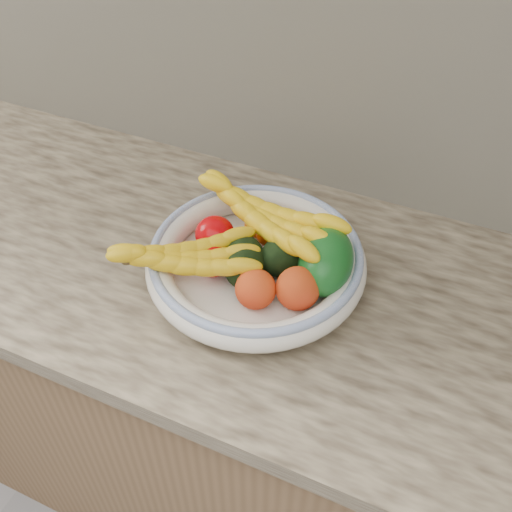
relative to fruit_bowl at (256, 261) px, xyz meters
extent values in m
cube|color=brown|center=(0.00, 0.02, -0.52)|extent=(2.40, 0.62, 0.86)
cube|color=tan|center=(0.00, 0.02, -0.07)|extent=(2.44, 0.66, 0.04)
cube|color=beige|center=(0.00, 0.33, 0.20)|extent=(2.40, 0.02, 0.50)
cylinder|color=white|center=(0.00, 0.00, -0.04)|extent=(0.13, 0.13, 0.02)
cylinder|color=white|center=(0.00, 0.00, -0.03)|extent=(0.32, 0.32, 0.01)
torus|color=white|center=(0.00, 0.00, 0.00)|extent=(0.39, 0.39, 0.05)
torus|color=#3A5AA4|center=(0.00, 0.00, 0.02)|extent=(0.37, 0.37, 0.02)
ellipsoid|color=#E36004|center=(-0.03, 0.08, 0.01)|extent=(0.06, 0.06, 0.05)
ellipsoid|color=orange|center=(0.05, 0.09, 0.01)|extent=(0.06, 0.06, 0.05)
ellipsoid|color=#F04E05|center=(0.00, 0.07, 0.01)|extent=(0.08, 0.08, 0.05)
ellipsoid|color=#C60107|center=(-0.09, 0.02, 0.01)|extent=(0.10, 0.10, 0.07)
ellipsoid|color=#B60002|center=(-0.06, -0.04, 0.01)|extent=(0.07, 0.07, 0.06)
ellipsoid|color=black|center=(-0.01, -0.02, 0.02)|extent=(0.11, 0.13, 0.08)
ellipsoid|color=black|center=(0.05, 0.02, 0.02)|extent=(0.12, 0.13, 0.08)
ellipsoid|color=#0E4C16|center=(0.12, 0.02, 0.03)|extent=(0.15, 0.16, 0.13)
ellipsoid|color=orange|center=(0.03, -0.08, 0.02)|extent=(0.07, 0.07, 0.07)
ellipsoid|color=orange|center=(0.10, -0.05, 0.02)|extent=(0.10, 0.10, 0.07)
camera|label=1|loc=(0.29, -0.65, 0.71)|focal=40.00mm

